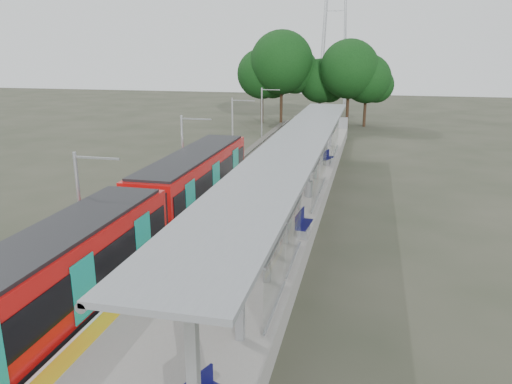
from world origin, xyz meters
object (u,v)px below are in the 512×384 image
Objects in this scene: info_pillar_near at (261,234)px; info_pillar_far at (291,176)px; bench_far at (326,157)px; train at (142,217)px; litter_bin at (309,189)px; bench_mid at (302,222)px.

info_pillar_near is 1.15× the size of info_pillar_far.
info_pillar_near reaches higher than bench_far.
bench_far is at bearing 78.37° from info_pillar_far.
info_pillar_near is at bearing -75.41° from bench_far.
bench_far is at bearing 96.82° from info_pillar_near.
train is 10.81m from litter_bin.
info_pillar_near is (5.63, -0.27, -0.23)m from train.
train is 18.87m from bench_far.
info_pillar_near is at bearing -96.39° from litter_bin.
info_pillar_near is 10.63m from info_pillar_far.
info_pillar_far reaches higher than litter_bin.
info_pillar_far is at bearing 63.04° from train.
litter_bin is (0.98, 8.79, -0.35)m from info_pillar_near.
litter_bin is at bearing 94.26° from info_pillar_near.
train is 11.62m from info_pillar_far.
litter_bin is at bearing -53.02° from info_pillar_far.
litter_bin is (6.62, 8.53, -0.57)m from train.
train is 14.49× the size of info_pillar_near.
info_pillar_near is (-1.19, -17.85, 0.29)m from bench_far.
info_pillar_far is (-1.83, 8.15, 0.12)m from bench_mid.
info_pillar_far is (-0.37, 10.62, -0.11)m from info_pillar_near.
train reaches higher than bench_mid.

